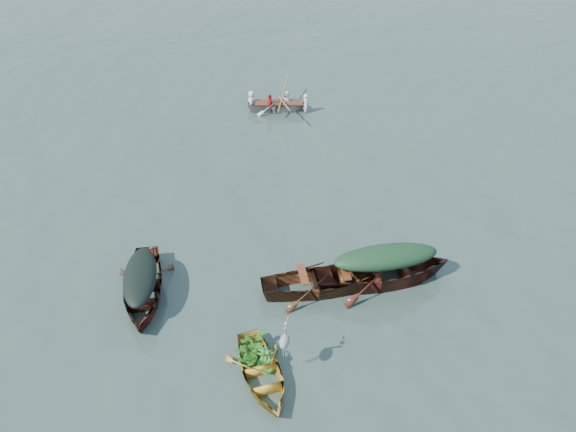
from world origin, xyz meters
name	(u,v)px	position (x,y,z in m)	size (l,w,h in m)	color
ground	(296,271)	(0.00, 0.00, 0.00)	(140.00, 140.00, 0.00)	#32473E
yellow_dinghy	(262,379)	(0.00, -3.58, 0.00)	(1.28, 2.95, 0.78)	gold
dark_covered_boat	(144,296)	(-3.61, -1.78, 0.00)	(1.48, 3.98, 1.01)	#4A1B11
green_tarp_boat	(382,282)	(2.30, 0.10, 0.00)	(1.56, 5.00, 1.21)	#491911
open_wooden_boat	(323,290)	(0.82, -0.55, 0.00)	(1.38, 4.43, 1.04)	#5A2E16
rowed_boat	(279,111)	(-2.73, 9.28, 0.00)	(1.05, 3.51, 0.79)	beige
dark_tarp_cover	(140,276)	(-3.61, -1.78, 0.71)	(0.81, 2.19, 0.40)	black
green_tarp_cover	(386,257)	(2.30, 0.10, 0.86)	(0.86, 2.75, 0.52)	#183B1E
thwart_benches	(324,275)	(0.82, -0.55, 0.54)	(0.83, 2.21, 0.04)	#562A14
heron	(285,346)	(0.44, -3.26, 0.85)	(0.28, 0.40, 0.92)	gray
dinghy_weeds	(255,340)	(-0.27, -3.10, 0.69)	(0.70, 0.90, 0.60)	#296B1C
rowers	(279,93)	(-2.73, 9.28, 0.78)	(0.95, 2.46, 0.76)	white
oars	(279,101)	(-2.73, 9.28, 0.43)	(2.60, 0.60, 0.06)	olive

